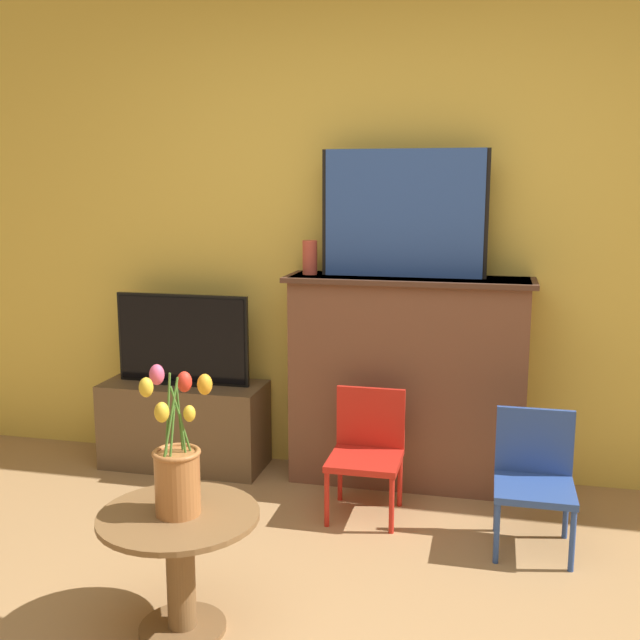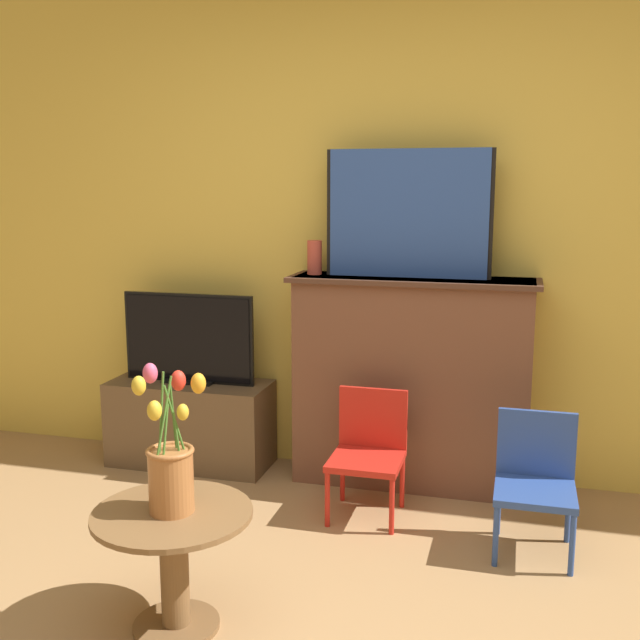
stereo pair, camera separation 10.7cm
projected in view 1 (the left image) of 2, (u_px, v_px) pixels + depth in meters
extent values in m
cube|color=#EAC651|center=(393.00, 223.00, 3.93)|extent=(8.00, 0.06, 2.70)
cube|color=brown|center=(407.00, 382.00, 3.87)|extent=(1.19, 0.31, 1.09)
cube|color=#503123|center=(409.00, 280.00, 3.77)|extent=(1.25, 0.35, 0.02)
cube|color=black|center=(404.00, 214.00, 3.74)|extent=(0.83, 0.02, 0.64)
cube|color=#2D51A8|center=(403.00, 214.00, 3.73)|extent=(0.79, 0.02, 0.64)
cylinder|color=#CC4C3D|center=(310.00, 257.00, 3.88)|extent=(0.08, 0.08, 0.18)
cube|color=brown|center=(185.00, 424.00, 4.16)|extent=(0.89, 0.37, 0.47)
cube|color=black|center=(183.00, 382.00, 4.12)|extent=(0.29, 0.12, 0.02)
cube|color=black|center=(183.00, 339.00, 4.08)|extent=(0.75, 0.02, 0.49)
cube|color=black|center=(182.00, 339.00, 4.07)|extent=(0.72, 0.02, 0.46)
cylinder|color=red|center=(327.00, 499.00, 3.43)|extent=(0.02, 0.02, 0.26)
cylinder|color=red|center=(392.00, 506.00, 3.36)|extent=(0.02, 0.02, 0.26)
cylinder|color=red|center=(340.00, 475.00, 3.71)|extent=(0.02, 0.02, 0.26)
cylinder|color=red|center=(400.00, 480.00, 3.65)|extent=(0.02, 0.02, 0.26)
cube|color=red|center=(365.00, 460.00, 3.51)|extent=(0.33, 0.33, 0.03)
cube|color=red|center=(371.00, 417.00, 3.63)|extent=(0.33, 0.02, 0.29)
cylinder|color=#2D4C99|center=(497.00, 533.00, 3.09)|extent=(0.02, 0.02, 0.26)
cylinder|color=#2D4C99|center=(572.00, 541.00, 3.03)|extent=(0.02, 0.02, 0.26)
cylinder|color=#2D4C99|center=(497.00, 504.00, 3.38)|extent=(0.02, 0.02, 0.26)
cylinder|color=#2D4C99|center=(566.00, 510.00, 3.31)|extent=(0.02, 0.02, 0.26)
cube|color=#2D4C99|center=(534.00, 489.00, 3.18)|extent=(0.33, 0.33, 0.03)
cube|color=#2D4C99|center=(535.00, 441.00, 3.30)|extent=(0.33, 0.02, 0.29)
cylinder|color=brown|center=(183.00, 628.00, 2.64)|extent=(0.31, 0.31, 0.02)
cylinder|color=brown|center=(181.00, 575.00, 2.61)|extent=(0.10, 0.10, 0.42)
cylinder|color=brown|center=(179.00, 516.00, 2.57)|extent=(0.56, 0.56, 0.02)
cylinder|color=#AD6B38|center=(178.00, 483.00, 2.55)|extent=(0.15, 0.15, 0.22)
torus|color=#AD6B38|center=(176.00, 453.00, 2.53)|extent=(0.17, 0.17, 0.02)
cylinder|color=#477A2D|center=(167.00, 425.00, 2.50)|extent=(0.03, 0.03, 0.36)
ellipsoid|color=#E0517A|center=(157.00, 375.00, 2.45)|extent=(0.05, 0.05, 0.07)
cylinder|color=#477A2D|center=(181.00, 428.00, 2.54)|extent=(0.02, 0.04, 0.31)
ellipsoid|color=red|center=(184.00, 382.00, 2.53)|extent=(0.05, 0.05, 0.07)
cylinder|color=#477A2D|center=(184.00, 444.00, 2.53)|extent=(0.03, 0.01, 0.21)
ellipsoid|color=gold|center=(189.00, 414.00, 2.51)|extent=(0.04, 0.04, 0.06)
cylinder|color=#477A2D|center=(184.00, 429.00, 2.52)|extent=(0.07, 0.05, 0.31)
ellipsoid|color=orange|center=(205.00, 384.00, 2.53)|extent=(0.05, 0.05, 0.07)
cylinder|color=#477A2D|center=(172.00, 442.00, 2.49)|extent=(0.02, 0.06, 0.24)
ellipsoid|color=gold|center=(162.00, 412.00, 2.43)|extent=(0.05, 0.05, 0.07)
cylinder|color=#477A2D|center=(169.00, 428.00, 2.49)|extent=(0.04, 0.09, 0.33)
ellipsoid|color=gold|center=(146.00, 387.00, 2.39)|extent=(0.05, 0.05, 0.07)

